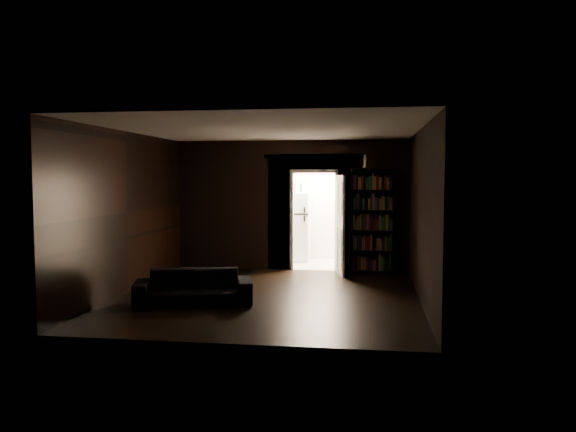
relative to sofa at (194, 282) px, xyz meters
name	(u,v)px	position (x,y,z in m)	size (l,w,h in m)	color
ground	(269,296)	(1.07, 0.74, -0.35)	(5.50, 5.50, 0.00)	black
room_walls	(278,195)	(1.07, 1.81, 1.33)	(5.02, 5.61, 2.84)	black
kitchen_alcove	(319,211)	(1.57, 4.61, 0.86)	(2.20, 1.80, 2.60)	beige
sofa	(194,282)	(0.00, 0.00, 0.00)	(1.83, 0.79, 0.70)	black
bookshelf	(372,221)	(2.81, 3.29, 0.75)	(0.90, 0.32, 2.20)	black
refrigerator	(295,227)	(0.98, 4.77, 0.47)	(0.74, 0.68, 1.65)	white
door	(340,225)	(2.15, 3.06, 0.67)	(0.85, 0.05, 2.05)	silver
figurine	(365,161)	(2.66, 3.23, 1.99)	(0.09, 0.09, 0.27)	white
bottles	(292,186)	(0.92, 4.73, 1.44)	(0.71, 0.09, 0.29)	black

